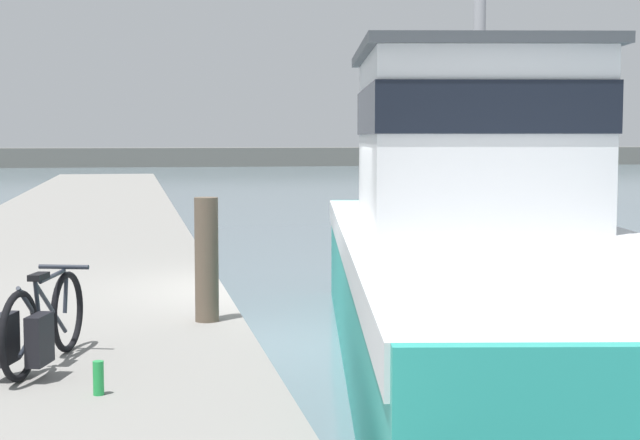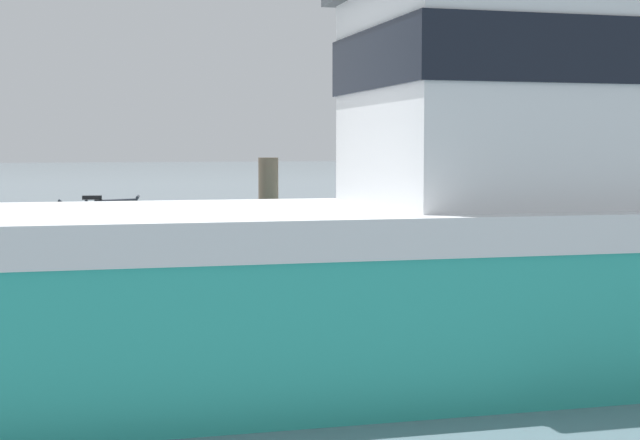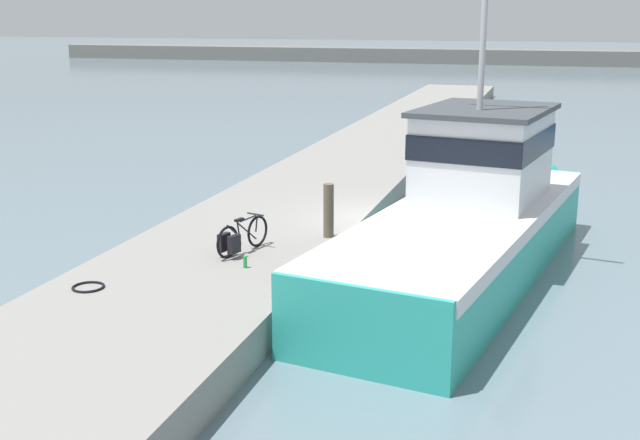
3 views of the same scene
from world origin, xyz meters
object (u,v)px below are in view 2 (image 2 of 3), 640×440
Objects in this scene: bicycle_touring at (89,229)px; water_bottle_on_curb at (24,254)px; mooring_post at (268,210)px; fishing_boat_main at (467,230)px.

bicycle_touring is 6.81× the size of water_bottle_on_curb.
fishing_boat_main is at bearing 12.92° from mooring_post.
fishing_boat_main is 5.38m from bicycle_touring.
mooring_post is at bearing 67.52° from bicycle_touring.
fishing_boat_main is 55.03× the size of water_bottle_on_curb.
bicycle_touring is at bearing 119.50° from water_bottle_on_curb.
water_bottle_on_curb is (-4.20, -3.48, -0.47)m from fishing_boat_main.
fishing_boat_main reaches higher than bicycle_touring.
mooring_post is (-3.21, -0.74, 0.04)m from fishing_boat_main.
fishing_boat_main is 8.08× the size of bicycle_touring.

